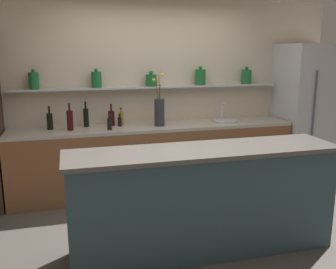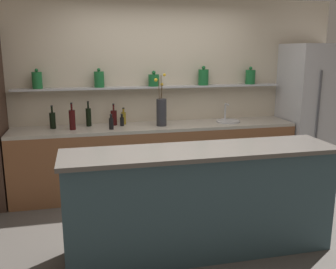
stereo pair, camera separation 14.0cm
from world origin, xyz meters
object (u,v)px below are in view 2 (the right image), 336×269
at_px(bottle_oil_4, 124,118).
at_px(bottle_wine_5, 72,119).
at_px(bottle_wine_0, 114,117).
at_px(bottle_sauce_3, 122,121).
at_px(flower_vase, 161,111).
at_px(bottle_sauce_1, 111,123).
at_px(refrigerator, 311,114).
at_px(bottle_wine_2, 53,120).
at_px(sink_fixture, 228,120).
at_px(bottle_wine_6, 89,117).

relative_size(bottle_oil_4, bottle_wine_5, 0.66).
height_order(bottle_wine_0, bottle_sauce_3, bottle_wine_0).
relative_size(flower_vase, bottle_sauce_1, 3.52).
distance_m(bottle_sauce_3, bottle_wine_5, 0.64).
bearing_deg(flower_vase, refrigerator, 0.13).
bearing_deg(bottle_wine_5, bottle_sauce_1, -11.97).
relative_size(bottle_wine_2, bottle_oil_4, 1.30).
relative_size(refrigerator, bottle_oil_4, 8.75).
xyz_separation_m(bottle_wine_0, bottle_wine_5, (-0.53, -0.17, 0.03)).
bearing_deg(bottle_wine_5, bottle_sauce_3, 8.64).
xyz_separation_m(flower_vase, bottle_wine_5, (-1.14, 0.01, -0.06)).
bearing_deg(flower_vase, bottle_oil_4, 156.43).
distance_m(refrigerator, bottle_wine_0, 2.85).
relative_size(flower_vase, sink_fixture, 2.11).
xyz_separation_m(flower_vase, bottle_sauce_3, (-0.51, 0.11, -0.13)).
relative_size(flower_vase, bottle_oil_4, 3.02).
relative_size(refrigerator, bottle_wine_2, 6.70).
relative_size(bottle_oil_4, bottle_wine_6, 0.69).
relative_size(bottle_wine_0, bottle_wine_6, 0.88).
bearing_deg(bottle_sauce_3, bottle_oil_4, 71.27).
bearing_deg(refrigerator, bottle_wine_5, 179.90).
distance_m(refrigerator, bottle_wine_6, 3.18).
bearing_deg(bottle_wine_0, bottle_wine_2, -176.85).
bearing_deg(refrigerator, bottle_sauce_3, 177.88).
height_order(flower_vase, sink_fixture, flower_vase).
bearing_deg(sink_fixture, bottle_sauce_1, -174.97).
height_order(bottle_sauce_3, bottle_wine_5, bottle_wine_5).
bearing_deg(flower_vase, bottle_wine_5, 179.46).
height_order(bottle_wine_0, bottle_wine_6, bottle_wine_6).
bearing_deg(bottle_wine_6, bottle_wine_0, -2.04).
height_order(flower_vase, bottle_sauce_3, flower_vase).
bearing_deg(bottle_wine_2, bottle_sauce_3, -2.22).
bearing_deg(bottle_oil_4, refrigerator, -4.28).
distance_m(sink_fixture, bottle_sauce_3, 1.47).
xyz_separation_m(bottle_wine_0, bottle_sauce_3, (0.10, -0.08, -0.04)).
xyz_separation_m(bottle_oil_4, bottle_wine_6, (-0.46, -0.01, 0.04)).
distance_m(bottle_sauce_3, bottle_oil_4, 0.11).
xyz_separation_m(refrigerator, bottle_wine_5, (-3.38, 0.01, 0.06)).
relative_size(bottle_wine_5, bottle_wine_6, 1.04).
distance_m(bottle_sauce_3, bottle_wine_6, 0.44).
bearing_deg(bottle_wine_2, bottle_wine_6, 6.90).
bearing_deg(flower_vase, bottle_sauce_3, 168.18).
relative_size(bottle_wine_0, bottle_wine_5, 0.85).
bearing_deg(sink_fixture, flower_vase, -176.82).
bearing_deg(bottle_sauce_1, bottle_oil_4, 57.36).
distance_m(sink_fixture, bottle_wine_2, 2.35).
height_order(bottle_wine_5, bottle_wine_6, bottle_wine_5).
bearing_deg(bottle_wine_0, bottle_oil_4, 10.15).
distance_m(bottle_wine_0, bottle_wine_6, 0.33).
height_order(bottle_sauce_3, bottle_oil_4, bottle_oil_4).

